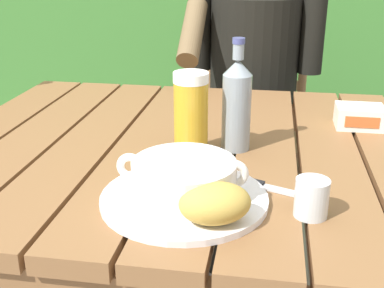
# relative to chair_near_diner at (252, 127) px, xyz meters

# --- Properties ---
(dining_table) EXTENTS (1.23, 0.97, 0.74)m
(dining_table) POSITION_rel_chair_near_diner_xyz_m (-0.07, -0.92, 0.19)
(dining_table) COLOR brown
(dining_table) RESTS_ON ground_plane
(chair_near_diner) EXTENTS (0.43, 0.44, 0.91)m
(chair_near_diner) POSITION_rel_chair_near_diner_xyz_m (0.00, 0.00, 0.00)
(chair_near_diner) COLOR brown
(chair_near_diner) RESTS_ON ground_plane
(person_eating) EXTENTS (0.48, 0.47, 1.21)m
(person_eating) POSITION_rel_chair_near_diner_xyz_m (-0.00, -0.20, 0.25)
(person_eating) COLOR black
(person_eating) RESTS_ON ground_plane
(serving_plate) EXTENTS (0.30, 0.30, 0.01)m
(serving_plate) POSITION_rel_chair_near_diner_xyz_m (-0.08, -1.20, 0.29)
(serving_plate) COLOR white
(serving_plate) RESTS_ON dining_table
(soup_bowl) EXTENTS (0.23, 0.18, 0.07)m
(soup_bowl) POSITION_rel_chair_near_diner_xyz_m (-0.08, -1.20, 0.33)
(soup_bowl) COLOR white
(soup_bowl) RESTS_ON serving_plate
(bread_roll) EXTENTS (0.14, 0.12, 0.06)m
(bread_roll) POSITION_rel_chair_near_diner_xyz_m (-0.01, -1.28, 0.32)
(bread_roll) COLOR gold
(bread_roll) RESTS_ON serving_plate
(beer_glass) EXTENTS (0.07, 0.07, 0.18)m
(beer_glass) POSITION_rel_chair_near_diner_xyz_m (-0.10, -0.99, 0.37)
(beer_glass) COLOR gold
(beer_glass) RESTS_ON dining_table
(beer_bottle) EXTENTS (0.06, 0.06, 0.25)m
(beer_bottle) POSITION_rel_chair_near_diner_xyz_m (-0.01, -0.94, 0.38)
(beer_bottle) COLOR gray
(beer_bottle) RESTS_ON dining_table
(water_glass_small) EXTENTS (0.06, 0.06, 0.07)m
(water_glass_small) POSITION_rel_chair_near_diner_xyz_m (0.14, -1.22, 0.31)
(water_glass_small) COLOR silver
(water_glass_small) RESTS_ON dining_table
(butter_tub) EXTENTS (0.12, 0.09, 0.05)m
(butter_tub) POSITION_rel_chair_near_diner_xyz_m (0.29, -0.75, 0.31)
(butter_tub) COLOR white
(butter_tub) RESTS_ON dining_table
(table_knife) EXTENTS (0.15, 0.07, 0.01)m
(table_knife) POSITION_rel_chair_near_diner_xyz_m (0.06, -1.13, 0.28)
(table_knife) COLOR silver
(table_knife) RESTS_ON dining_table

